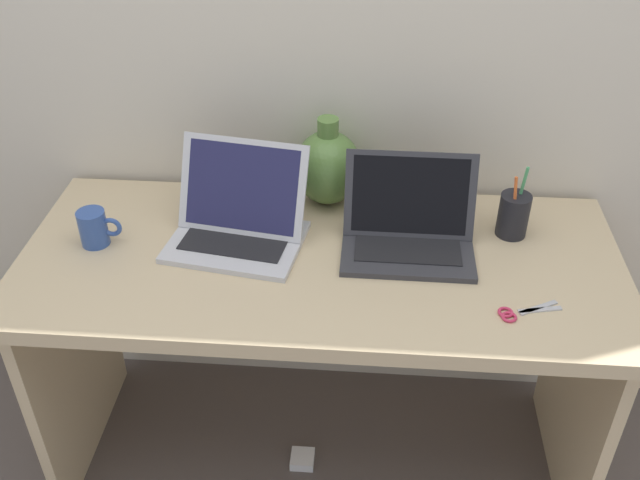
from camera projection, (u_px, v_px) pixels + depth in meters
name	position (u px, v px, depth m)	size (l,w,h in m)	color
ground_plane	(320.00, 452.00, 2.19)	(6.00, 6.00, 0.00)	#564C47
back_wall	(331.00, 26.00, 1.79)	(4.40, 0.04, 2.40)	beige
desk	(320.00, 306.00, 1.85)	(1.49, 0.65, 0.75)	#D1B78C
laptop_left	(239.00, 216.00, 1.79)	(0.36, 0.30, 0.24)	silver
laptop_right	(409.00, 224.00, 1.77)	(0.33, 0.24, 0.22)	#333338
green_vase	(328.00, 167.00, 1.91)	(0.18, 0.18, 0.24)	#5B843D
coffee_mug	(94.00, 228.00, 1.78)	(0.11, 0.07, 0.09)	#335199
pen_cup	(513.00, 215.00, 1.80)	(0.08, 0.08, 0.19)	black
scissors	(519.00, 313.00, 1.58)	(0.15, 0.09, 0.01)	#B7B7BC
power_brick	(302.00, 459.00, 2.15)	(0.07, 0.07, 0.03)	white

